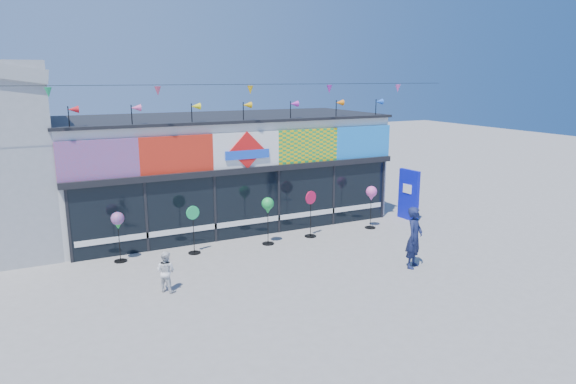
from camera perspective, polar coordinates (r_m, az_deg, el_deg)
ground at (r=15.38m, az=0.39°, el=-8.42°), size 80.00×80.00×0.00m
kite_shop at (r=20.14m, az=-7.26°, el=2.59°), size 16.00×5.70×5.31m
blue_sign at (r=20.76m, az=13.26°, el=-0.29°), size 0.24×1.01×2.00m
spinner_0 at (r=16.33m, az=-18.39°, el=-3.20°), size 0.40×0.40×1.57m
spinner_1 at (r=16.61m, az=-10.46°, el=-4.01°), size 0.44×0.40×1.57m
spinner_2 at (r=17.12m, az=-2.26°, el=-1.68°), size 0.41×0.41×1.62m
spinner_3 at (r=18.04m, az=2.53°, el=-2.31°), size 0.46×0.42×1.65m
spinner_4 at (r=19.20m, az=9.24°, el=-0.29°), size 0.41×0.41×1.60m
adult_man at (r=15.59m, az=13.86°, el=-4.94°), size 0.80×0.72×1.84m
child at (r=13.98m, az=-13.41°, el=-8.58°), size 0.58×0.60×1.10m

